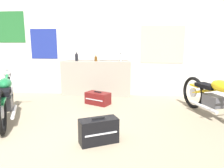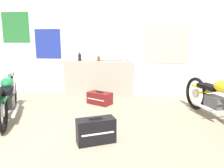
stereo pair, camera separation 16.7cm
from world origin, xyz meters
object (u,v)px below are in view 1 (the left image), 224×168
bottle_center (121,58)px  bottle_leftmost (77,57)px  hard_case_darkred (98,98)px  motorcycle_yellow (216,97)px  motorcycle_green (6,98)px  bottle_left_center (96,59)px  hard_case_black (99,131)px

bottle_center → bottle_leftmost: bearing=179.2°
hard_case_darkred → motorcycle_yellow: bearing=-16.9°
motorcycle_green → hard_case_darkred: size_ratio=2.95×
bottle_left_center → motorcycle_yellow: 3.10m
bottle_left_center → motorcycle_green: bottle_left_center is taller
hard_case_black → motorcycle_green: bearing=157.8°
bottle_leftmost → hard_case_darkred: size_ratio=0.39×
bottle_leftmost → hard_case_black: bottle_leftmost is taller
motorcycle_green → bottle_left_center: bearing=55.5°
bottle_left_center → motorcycle_green: (-1.39, -2.03, -0.59)m
hard_case_black → motorcycle_yellow: bearing=31.1°
bottle_left_center → bottle_center: bottle_center is taller
bottle_left_center → hard_case_black: size_ratio=0.27×
bottle_left_center → hard_case_darkred: (0.17, -0.80, -0.89)m
motorcycle_yellow → motorcycle_green: bearing=-173.0°
motorcycle_yellow → bottle_leftmost: bearing=153.7°
motorcycle_yellow → hard_case_darkred: bearing=163.1°
bottle_center → hard_case_black: bottle_center is taller
bottle_leftmost → motorcycle_yellow: 3.57m
bottle_left_center → hard_case_black: bottle_left_center is taller
bottle_center → motorcycle_yellow: bottle_center is taller
motorcycle_yellow → hard_case_darkred: 2.57m
hard_case_darkred → hard_case_black: 2.04m
motorcycle_yellow → hard_case_black: 2.47m
motorcycle_green → bottle_leftmost: bearing=67.2°
motorcycle_green → motorcycle_yellow: bearing=7.0°
motorcycle_green → hard_case_darkred: bearing=38.2°
bottle_left_center → hard_case_darkred: bottle_left_center is taller
bottle_leftmost → hard_case_darkred: bearing=-49.0°
bottle_leftmost → bottle_center: (1.20, -0.02, -0.01)m
bottle_center → motorcycle_green: bottle_center is taller
bottle_left_center → motorcycle_green: size_ratio=0.09×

